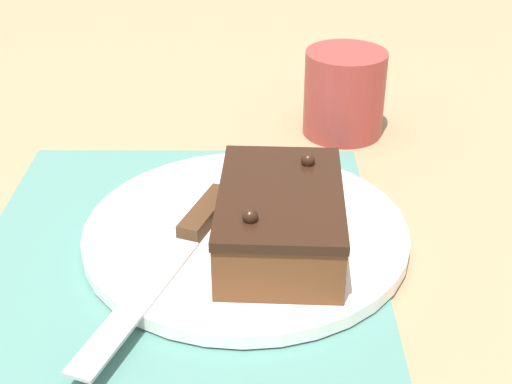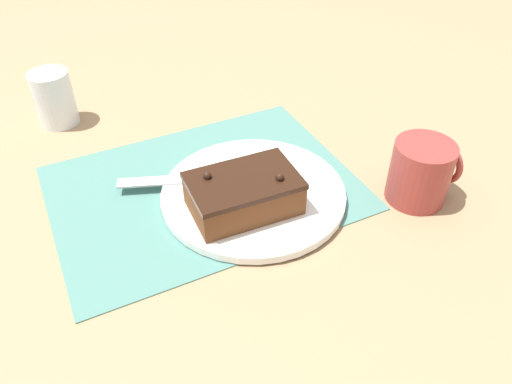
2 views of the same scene
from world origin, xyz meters
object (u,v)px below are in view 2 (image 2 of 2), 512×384
object	(u,v)px
drinking_glass	(54,98)
cake_plate	(253,194)
serving_knife	(224,175)
coffee_mug	(421,172)
chocolate_cake	(244,193)

from	to	relation	value
drinking_glass	cake_plate	bearing A→B (deg)	-57.78
serving_knife	drinking_glass	size ratio (longest dim) A/B	2.36
cake_plate	coffee_mug	size ratio (longest dim) A/B	2.80
chocolate_cake	serving_knife	size ratio (longest dim) A/B	0.67
cake_plate	drinking_glass	world-z (taller)	drinking_glass
chocolate_cake	coffee_mug	distance (m)	0.27
cake_plate	serving_knife	distance (m)	0.06
chocolate_cake	serving_knife	bearing A→B (deg)	88.63
coffee_mug	drinking_glass	bearing A→B (deg)	134.17
chocolate_cake	drinking_glass	xyz separation A→B (m)	(-0.20, 0.39, 0.01)
drinking_glass	coffee_mug	xyz separation A→B (m)	(0.45, -0.46, -0.00)
coffee_mug	cake_plate	bearing A→B (deg)	154.90
cake_plate	drinking_glass	xyz separation A→B (m)	(-0.23, 0.36, 0.04)
chocolate_cake	coffee_mug	world-z (taller)	coffee_mug
serving_knife	drinking_glass	xyz separation A→B (m)	(-0.20, 0.31, 0.03)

